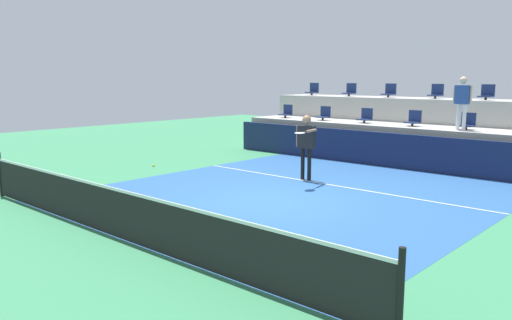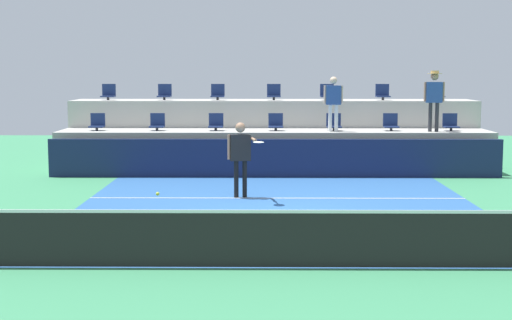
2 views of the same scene
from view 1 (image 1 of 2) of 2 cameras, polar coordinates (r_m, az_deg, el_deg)
ground_plane at (r=11.97m, az=1.74°, el=-4.56°), size 40.00×40.00×0.00m
court_inner_paint at (r=12.73m, az=4.66°, el=-3.74°), size 9.00×10.00×0.01m
court_service_line at (r=13.84m, az=8.19°, el=-2.73°), size 9.00×0.06×0.00m
tennis_net at (r=9.26m, az=-14.56°, el=-5.77°), size 10.48×0.08×1.07m
sponsor_backboard at (r=16.82m, az=15.09°, el=1.03°), size 13.00×0.16×1.10m
seating_tier_lower at (r=17.97m, az=16.99°, el=1.69°), size 13.00×1.80×1.25m
seating_tier_upper at (r=19.57m, az=19.30°, el=3.40°), size 13.00×1.80×2.10m
stadium_chair_lower_far_left at (r=20.67m, az=3.42°, el=5.33°), size 0.44×0.40×0.52m
stadium_chair_lower_left at (r=19.59m, az=7.59°, el=5.06°), size 0.44×0.40×0.52m
stadium_chair_lower_mid_left at (r=18.64m, az=12.10°, el=4.73°), size 0.44×0.40×0.52m
stadium_chair_lower_center at (r=17.81m, az=17.15°, el=4.33°), size 0.44×0.40×0.52m
stadium_chair_lower_mid_right at (r=17.15m, az=22.46°, el=3.87°), size 0.44×0.40×0.52m
stadium_chair_upper_far_left at (r=22.07m, az=6.36°, el=7.74°), size 0.44×0.40×0.52m
stadium_chair_upper_left at (r=21.06m, az=10.43°, el=7.58°), size 0.44×0.40×0.52m
stadium_chair_upper_mid_left at (r=20.20m, az=14.64°, el=7.38°), size 0.44×0.40×0.52m
stadium_chair_upper_center at (r=19.43m, az=19.44°, el=7.10°), size 0.44×0.40×0.52m
stadium_chair_upper_mid_right at (r=18.83m, az=24.32°, el=6.76°), size 0.44×0.40×0.52m
tennis_player at (r=14.23m, az=5.59°, el=2.21°), size 0.91×1.20×1.82m
spectator_in_grey at (r=16.77m, az=21.99°, el=6.38°), size 0.57×0.22×1.62m
tennis_ball at (r=12.37m, az=-11.33°, el=-0.63°), size 0.07×0.07×0.07m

